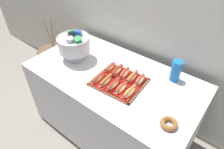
% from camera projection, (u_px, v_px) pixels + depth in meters
% --- Properties ---
extents(ground_plane, '(10.00, 10.00, 0.00)m').
position_uv_depth(ground_plane, '(113.00, 129.00, 2.26)').
color(ground_plane, gray).
extents(back_wall, '(6.00, 0.10, 2.60)m').
position_uv_depth(back_wall, '(151.00, 0.00, 1.76)').
color(back_wall, beige).
rests_on(back_wall, ground_plane).
extents(buffet_table, '(1.56, 0.82, 0.80)m').
position_uv_depth(buffet_table, '(113.00, 104.00, 1.99)').
color(buffet_table, silver).
rests_on(buffet_table, ground_plane).
extents(floor_vase, '(0.48, 0.48, 0.92)m').
position_uv_depth(floor_vase, '(54.00, 64.00, 2.85)').
color(floor_vase, brown).
rests_on(floor_vase, ground_plane).
extents(serving_tray, '(0.43, 0.39, 0.01)m').
position_uv_depth(serving_tray, '(119.00, 82.00, 1.67)').
color(serving_tray, brown).
rests_on(serving_tray, buffet_table).
extents(hot_dog_0, '(0.08, 0.18, 0.06)m').
position_uv_depth(hot_dog_0, '(99.00, 78.00, 1.66)').
color(hot_dog_0, red).
rests_on(hot_dog_0, serving_tray).
extents(hot_dog_1, '(0.08, 0.18, 0.06)m').
position_uv_depth(hot_dog_1, '(106.00, 81.00, 1.63)').
color(hot_dog_1, red).
rests_on(hot_dog_1, serving_tray).
extents(hot_dog_2, '(0.07, 0.17, 0.06)m').
position_uv_depth(hot_dog_2, '(113.00, 85.00, 1.60)').
color(hot_dog_2, '#B21414').
rests_on(hot_dog_2, serving_tray).
extents(hot_dog_3, '(0.07, 0.16, 0.06)m').
position_uv_depth(hot_dog_3, '(121.00, 88.00, 1.56)').
color(hot_dog_3, red).
rests_on(hot_dog_3, serving_tray).
extents(hot_dog_4, '(0.07, 0.17, 0.06)m').
position_uv_depth(hot_dog_4, '(130.00, 92.00, 1.53)').
color(hot_dog_4, red).
rests_on(hot_dog_4, serving_tray).
extents(hot_dog_5, '(0.06, 0.16, 0.06)m').
position_uv_depth(hot_dog_5, '(110.00, 68.00, 1.77)').
color(hot_dog_5, red).
rests_on(hot_dog_5, serving_tray).
extents(hot_dog_6, '(0.07, 0.18, 0.06)m').
position_uv_depth(hot_dog_6, '(117.00, 71.00, 1.73)').
color(hot_dog_6, red).
rests_on(hot_dog_6, serving_tray).
extents(hot_dog_7, '(0.08, 0.17, 0.06)m').
position_uv_depth(hot_dog_7, '(124.00, 74.00, 1.70)').
color(hot_dog_7, red).
rests_on(hot_dog_7, serving_tray).
extents(hot_dog_8, '(0.07, 0.18, 0.06)m').
position_uv_depth(hot_dog_8, '(132.00, 77.00, 1.67)').
color(hot_dog_8, '#B21414').
rests_on(hot_dog_8, serving_tray).
extents(hot_dog_9, '(0.08, 0.16, 0.06)m').
position_uv_depth(hot_dog_9, '(140.00, 81.00, 1.64)').
color(hot_dog_9, red).
rests_on(hot_dog_9, serving_tray).
extents(punch_bowl, '(0.30, 0.30, 0.28)m').
position_uv_depth(punch_bowl, '(74.00, 44.00, 1.84)').
color(punch_bowl, silver).
rests_on(punch_bowl, buffet_table).
extents(cup_stack, '(0.08, 0.08, 0.19)m').
position_uv_depth(cup_stack, '(176.00, 71.00, 1.64)').
color(cup_stack, blue).
rests_on(cup_stack, buffet_table).
extents(donut, '(0.12, 0.12, 0.04)m').
position_uv_depth(donut, '(169.00, 124.00, 1.32)').
color(donut, brown).
rests_on(donut, buffet_table).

